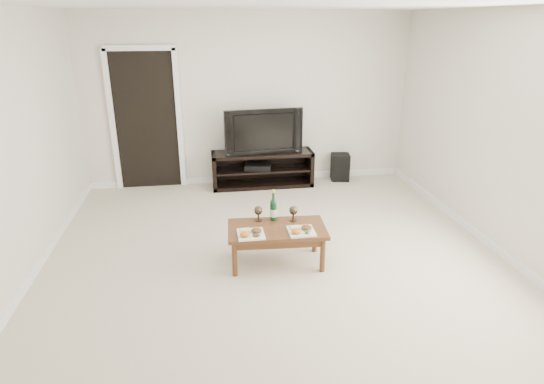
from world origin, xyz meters
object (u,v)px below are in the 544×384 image
Objects in this scene: television at (262,130)px; coffee_table at (277,245)px; subwoofer at (340,167)px; media_console at (262,169)px.

television is 1.16× the size of coffee_table.
subwoofer is 0.42× the size of coffee_table.
coffee_table is at bearing -99.43° from television.
coffee_table is at bearing -93.90° from media_console.
media_console reaches higher than subwoofer.
media_console is at bearing 86.10° from coffee_table.
media_console is 2.45m from coffee_table.
media_console is 3.66× the size of subwoofer.
television is at bearing 86.10° from coffee_table.
coffee_table is (-1.46, -2.54, -0.00)m from subwoofer.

